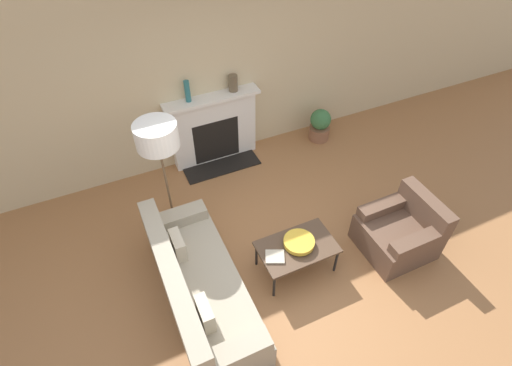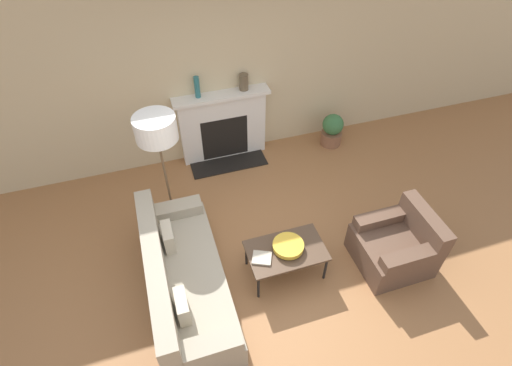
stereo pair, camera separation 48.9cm
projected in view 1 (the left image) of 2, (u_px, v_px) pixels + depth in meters
ground_plane at (272, 282)px, 4.91m from camera, size 18.00×18.00×0.00m
wall_back at (191, 77)px, 5.66m from camera, size 18.00×0.06×2.90m
fireplace at (214, 129)px, 6.25m from camera, size 1.47×0.59×1.16m
couch at (198, 287)px, 4.52m from camera, size 0.82×2.10×0.83m
armchair_near at (400, 232)px, 5.12m from camera, size 0.86×0.82×0.78m
coffee_table at (297, 248)px, 4.80m from camera, size 0.93×0.57×0.43m
bowl at (299, 242)px, 4.76m from camera, size 0.37×0.37×0.08m
book at (275, 257)px, 4.65m from camera, size 0.28×0.26×0.02m
floor_lamp at (158, 142)px, 4.58m from camera, size 0.50×0.50×1.70m
mantel_vase_left at (187, 91)px, 5.63m from camera, size 0.08×0.08×0.32m
mantel_vase_center_left at (233, 83)px, 5.87m from camera, size 0.14×0.14×0.25m
potted_plant at (320, 125)px, 6.82m from camera, size 0.35×0.35×0.57m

